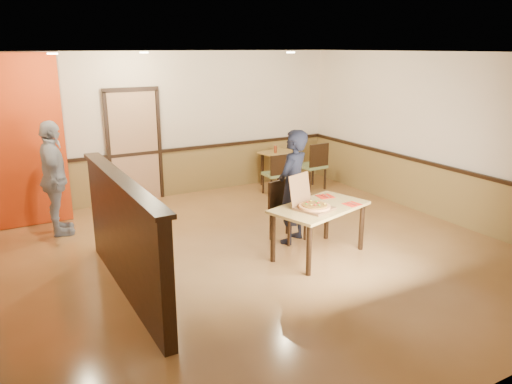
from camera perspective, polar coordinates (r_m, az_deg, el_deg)
floor at (r=7.24m, az=0.76°, el=-7.09°), size 7.00×7.00×0.00m
ceiling at (r=6.65m, az=0.85°, el=15.66°), size 7.00×7.00×0.00m
wall_back at (r=9.94m, az=-9.47°, el=7.55°), size 7.00×0.00×7.00m
wall_right at (r=9.05m, az=20.45°, el=5.90°), size 0.00×7.00×7.00m
wainscot_back at (r=10.10m, az=-9.16°, el=2.19°), size 7.00×0.04×0.90m
chair_rail_back at (r=9.98m, az=-9.24°, el=4.79°), size 7.00×0.06×0.06m
wainscot_right at (r=9.23m, az=19.75°, el=0.09°), size 0.04×7.00×0.90m
chair_rail_right at (r=9.11m, az=19.94°, el=2.92°), size 0.06×7.00×0.06m
back_door at (r=9.72m, az=-13.73°, el=5.02°), size 0.90×0.06×2.10m
booth_partition at (r=6.09m, az=-14.80°, el=-4.82°), size 0.20×3.10×1.44m
red_accent_panel at (r=8.88m, az=-26.19°, el=5.07°), size 1.60×0.20×2.78m
spot_a at (r=7.62m, az=-22.24°, el=14.43°), size 0.14×0.14×0.02m
spot_b at (r=8.63m, az=-12.69°, el=15.29°), size 0.14×0.14×0.02m
spot_c at (r=8.66m, az=3.99°, el=15.64°), size 0.14×0.14×0.02m
main_table at (r=7.03m, az=7.25°, el=-2.43°), size 1.55×1.14×0.74m
diner_chair at (r=7.65m, az=3.33°, el=-1.84°), size 0.55×0.55×0.91m
side_chair_left at (r=9.92m, az=2.35°, el=2.22°), size 0.44×0.44×0.85m
side_chair_right at (r=10.39m, az=6.66°, el=3.19°), size 0.52×0.52×0.98m
side_table at (r=10.64m, az=2.70°, el=3.68°), size 0.81×0.81×0.73m
diner at (r=7.45m, az=4.23°, el=0.57°), size 0.75×0.67×1.72m
passerby at (r=8.33m, az=-22.05°, el=1.40°), size 0.57×1.11×1.81m
pizza_box at (r=6.84m, az=6.39°, el=-1.47°), size 0.57×0.62×0.46m
pizza at (r=6.82m, az=6.70°, el=-1.65°), size 0.54×0.54×0.03m
napkin_near at (r=7.14m, az=10.92°, el=-1.37°), size 0.23×0.23×0.01m
napkin_far at (r=7.45m, az=7.90°, el=-0.49°), size 0.25×0.25×0.01m
condiment at (r=10.52m, az=2.24°, el=4.92°), size 0.06×0.06×0.15m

